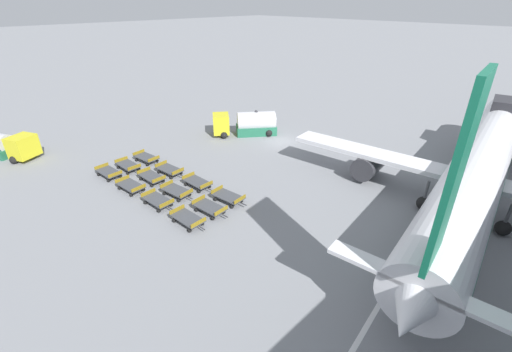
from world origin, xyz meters
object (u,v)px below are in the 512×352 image
Objects in this scene: baggage_dolly_row_mid_a_col_d at (210,208)px; baggage_dolly_row_mid_b_col_a at (146,158)px; baggage_dolly_row_mid_b_col_c at (197,183)px; baggage_dolly_row_near_col_a at (109,173)px; airplane at (478,168)px; baggage_dolly_row_mid_a_col_c at (177,191)px; baggage_dolly_row_near_col_c at (158,201)px; baggage_dolly_row_mid_a_col_a at (128,166)px; baggage_dolly_row_near_col_d at (188,219)px; baggage_dolly_row_mid_b_col_d at (228,197)px; baggage_dolly_row_near_col_b at (131,186)px; baggage_dolly_row_mid_a_col_b at (152,177)px; fuel_tanker_secondary at (249,124)px; baggage_dolly_row_mid_b_col_b at (170,170)px; fuel_tanker_primary at (1,145)px.

baggage_dolly_row_mid_a_col_d is 13.15m from baggage_dolly_row_mid_b_col_a.
baggage_dolly_row_near_col_a is at bearing -147.90° from baggage_dolly_row_mid_b_col_c.
baggage_dolly_row_mid_a_col_c is at bearing -138.45° from airplane.
baggage_dolly_row_mid_b_col_a is at bearing -176.26° from baggage_dolly_row_mid_b_col_c.
airplane is 22.90m from baggage_dolly_row_mid_a_col_d.
baggage_dolly_row_near_col_c is at bearing -148.88° from baggage_dolly_row_mid_a_col_d.
baggage_dolly_row_near_col_c is 8.63m from baggage_dolly_row_mid_a_col_a.
baggage_dolly_row_mid_a_col_c is (-4.43, 1.86, 0.00)m from baggage_dolly_row_near_col_d.
baggage_dolly_row_near_col_a is 0.99× the size of baggage_dolly_row_mid_a_col_c.
baggage_dolly_row_mid_b_col_c is (-0.22, 4.45, 0.00)m from baggage_dolly_row_near_col_c.
baggage_dolly_row_near_col_a is 2.16m from baggage_dolly_row_mid_a_col_a.
baggage_dolly_row_mid_a_col_a is 0.99× the size of baggage_dolly_row_mid_b_col_d.
baggage_dolly_row_near_col_b and baggage_dolly_row_mid_a_col_c have the same top height.
baggage_dolly_row_mid_a_col_b is 8.54m from baggage_dolly_row_mid_a_col_d.
baggage_dolly_row_mid_a_col_a is (-27.79, -17.91, -3.12)m from airplane.
fuel_tanker_secondary is 2.24× the size of baggage_dolly_row_mid_b_col_d.
baggage_dolly_row_near_col_c is 4.45m from baggage_dolly_row_mid_b_col_c.
baggage_dolly_row_near_col_b is at bearing -128.81° from baggage_dolly_row_mid_b_col_c.
baggage_dolly_row_mid_a_col_a is at bearing -165.15° from baggage_dolly_row_mid_b_col_d.
baggage_dolly_row_mid_a_col_a is at bearing -175.78° from baggage_dolly_row_mid_a_col_c.
baggage_dolly_row_near_col_a is 6.12m from baggage_dolly_row_mid_b_col_b.
fuel_tanker_secondary is at bearing 122.54° from baggage_dolly_row_near_col_d.
fuel_tanker_secondary is 16.62m from baggage_dolly_row_mid_a_col_a.
baggage_dolly_row_mid_b_col_b is 8.46m from baggage_dolly_row_mid_b_col_d.
fuel_tanker_secondary reaches higher than baggage_dolly_row_mid_b_col_d.
baggage_dolly_row_near_col_b is at bearing -160.49° from baggage_dolly_row_mid_a_col_d.
fuel_tanker_primary is 2.49× the size of baggage_dolly_row_mid_a_col_b.
airplane is 4.69× the size of fuel_tanker_primary.
baggage_dolly_row_mid_b_col_c is (4.27, 0.39, 0.00)m from baggage_dolly_row_mid_b_col_b.
baggage_dolly_row_mid_a_col_c is at bearing 22.31° from fuel_tanker_primary.
baggage_dolly_row_near_col_d is 12.76m from baggage_dolly_row_mid_a_col_a.
baggage_dolly_row_near_col_b is 1.01× the size of baggage_dolly_row_mid_a_col_b.
fuel_tanker_primary is 20.08m from baggage_dolly_row_mid_a_col_b.
baggage_dolly_row_mid_a_col_b is at bearing -23.47° from baggage_dolly_row_mid_b_col_a.
baggage_dolly_row_near_col_b is 4.76m from baggage_dolly_row_mid_a_col_a.
baggage_dolly_row_near_col_a and baggage_dolly_row_mid_a_col_c have the same top height.
baggage_dolly_row_mid_a_col_d is at bearing 91.14° from baggage_dolly_row_near_col_d.
baggage_dolly_row_near_col_a and baggage_dolly_row_near_col_d have the same top height.
baggage_dolly_row_near_col_d is 9.49m from baggage_dolly_row_mid_b_col_b.
baggage_dolly_row_mid_b_col_d is at bearing -136.41° from airplane.
baggage_dolly_row_mid_a_col_c is at bearing -174.67° from baggage_dolly_row_mid_a_col_d.
baggage_dolly_row_near_col_d is 0.99× the size of baggage_dolly_row_mid_b_col_b.
baggage_dolly_row_mid_a_col_b is (-0.23, 2.33, 0.00)m from baggage_dolly_row_near_col_b.
fuel_tanker_secondary is 2.25× the size of baggage_dolly_row_near_col_b.
baggage_dolly_row_mid_a_col_a and baggage_dolly_row_mid_a_col_c have the same top height.
baggage_dolly_row_near_col_c is 1.01× the size of baggage_dolly_row_mid_b_col_c.
fuel_tanker_primary is at bearing -147.65° from airplane.
fuel_tanker_secondary reaches higher than baggage_dolly_row_near_col_a.
baggage_dolly_row_mid_b_col_b is at bearing 169.86° from baggage_dolly_row_mid_a_col_d.
baggage_dolly_row_near_col_a and baggage_dolly_row_mid_a_col_a have the same top height.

